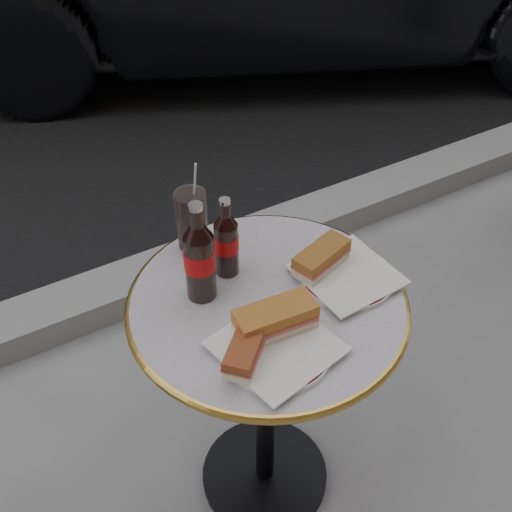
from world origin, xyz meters
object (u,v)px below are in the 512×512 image
cola_bottle_left (199,252)px  cola_bottle_right (226,237)px  bistro_table (266,401)px  plate_left (276,349)px  plate_right (347,277)px  cola_glass (192,220)px

cola_bottle_left → cola_bottle_right: bearing=24.9°
bistro_table → plate_left: plate_left is taller
bistro_table → plate_right: plate_right is taller
cola_bottle_left → plate_left: bearing=-76.0°
plate_left → cola_bottle_right: bearing=83.8°
bistro_table → cola_bottle_left: size_ratio=2.99×
plate_right → cola_bottle_right: size_ratio=1.05×
bistro_table → plate_left: (-0.06, -0.13, 0.37)m
bistro_table → cola_bottle_left: bearing=143.2°
plate_right → cola_bottle_right: cola_bottle_right is taller
plate_left → bistro_table: bearing=65.8°
bistro_table → plate_left: 0.40m
cola_glass → plate_right: bearing=-48.7°
cola_bottle_left → cola_bottle_right: 0.09m
bistro_table → cola_bottle_left: 0.51m
bistro_table → cola_glass: size_ratio=4.80×
plate_left → cola_bottle_left: bearing=104.0°
plate_right → cola_bottle_right: bearing=144.4°
cola_bottle_left → cola_glass: size_ratio=1.60×
bistro_table → cola_glass: 0.51m
plate_right → cola_bottle_left: 0.35m
cola_glass → cola_bottle_right: bearing=-78.2°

